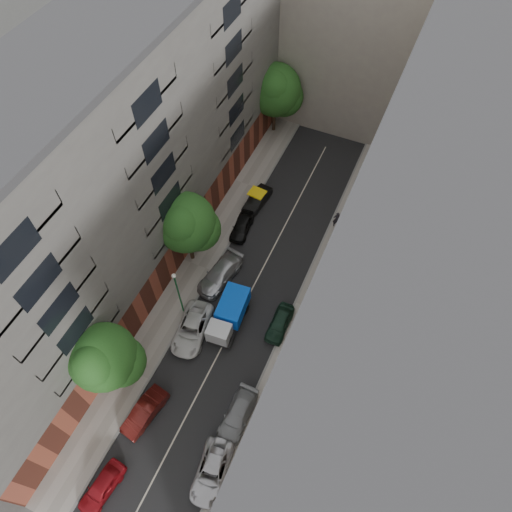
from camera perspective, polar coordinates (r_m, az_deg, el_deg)
The scene contains 22 objects.
ground at distance 40.68m, azimuth -0.37°, elevation -3.91°, with size 120.00×120.00×0.00m, color #4C4C49.
road_surface at distance 40.67m, azimuth -0.37°, elevation -3.90°, with size 8.00×44.00×0.02m, color black.
sidewalk_left at distance 42.12m, azimuth -7.21°, elevation -1.21°, with size 3.00×44.00×0.15m, color gray.
sidewalk_right at distance 39.81m, azimuth 6.92°, elevation -6.60°, with size 3.00×44.00×0.15m, color gray.
building_left at distance 36.93m, azimuth -16.49°, elevation 10.22°, with size 8.00×44.00×20.00m, color #514E4B.
building_right at distance 31.38m, azimuth 18.18°, elevation -1.51°, with size 8.00×44.00×20.00m, color #BCAC92.
building_endcap at distance 54.19m, azimuth 13.14°, elevation 25.62°, with size 18.00×12.00×18.00m, color gray.
tarp_truck at distance 38.02m, azimuth -3.38°, elevation -7.27°, with size 2.40×5.15×2.31m.
car_left_0 at distance 36.28m, azimuth -18.72°, elevation -25.69°, with size 1.51×3.76×1.28m, color maroon.
car_left_1 at distance 36.63m, azimuth -13.75°, elevation -18.41°, with size 1.44×4.12×1.36m, color #49110E.
car_left_2 at distance 38.36m, azimuth -8.00°, elevation -8.99°, with size 2.36×5.13×1.43m, color silver.
car_left_3 at distance 40.63m, azimuth -4.51°, elevation -2.29°, with size 2.08×5.10×1.48m, color #B3B3B8.
car_left_4 at distance 43.77m, azimuth -1.78°, elevation 3.77°, with size 1.54×3.83×1.30m, color black.
car_left_5 at distance 45.84m, azimuth 0.13°, elevation 7.02°, with size 1.41×4.04×1.33m, color black.
car_right_0 at distance 35.00m, azimuth -5.55°, elevation -25.27°, with size 2.11×4.59×1.27m, color #BBBABF.
car_right_1 at distance 35.69m, azimuth -2.31°, elevation -19.26°, with size 1.79×4.41×1.28m, color gray.
car_right_2 at distance 38.34m, azimuth 2.98°, elevation -8.37°, with size 1.53×3.81×1.30m, color black.
tree_near at distance 33.77m, azimuth -18.46°, elevation -12.19°, with size 5.11×4.81×7.69m.
tree_mid at distance 38.51m, azimuth -8.73°, elevation 3.87°, with size 5.45×5.20×7.80m.
tree_far at distance 51.02m, azimuth 2.46°, elevation 19.82°, with size 5.75×5.54×8.00m.
lamp_post at distance 36.70m, azimuth -9.78°, elevation -4.13°, with size 0.36×0.36×5.86m.
pedestrian at distance 44.36m, azimuth 10.04°, elevation 4.53°, with size 0.69×0.45×1.90m, color black.
Camera 1 is at (8.60, -18.72, 35.08)m, focal length 32.00 mm.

